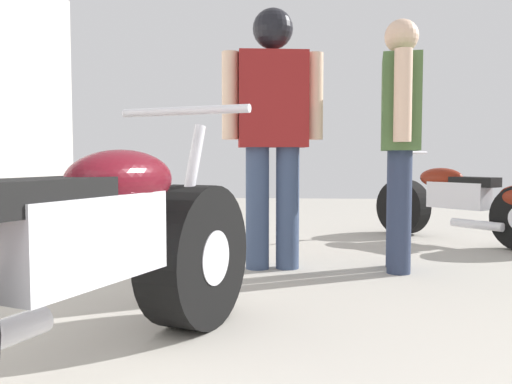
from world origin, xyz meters
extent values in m
plane|color=#A8A399|center=(0.00, 3.08, 0.00)|extent=(14.80, 14.80, 0.00)
cylinder|color=black|center=(-0.65, 2.52, 0.33)|extent=(0.44, 0.70, 0.66)
cylinder|color=silver|center=(-0.65, 2.52, 0.33)|extent=(0.31, 0.32, 0.25)
cube|color=silver|center=(-0.90, 1.81, 0.52)|extent=(0.46, 0.71, 0.29)
ellipsoid|color=#5B0F19|center=(-0.83, 2.02, 0.70)|extent=(0.44, 0.60, 0.23)
cube|color=black|center=(-0.97, 1.63, 0.67)|extent=(0.38, 0.55, 0.10)
cylinder|color=silver|center=(-0.66, 2.48, 0.64)|extent=(0.14, 0.26, 0.60)
cylinder|color=silver|center=(-0.67, 2.44, 1.00)|extent=(0.62, 0.26, 0.04)
cylinder|color=black|center=(0.94, 5.69, 0.28)|extent=(0.50, 0.54, 0.56)
cylinder|color=silver|center=(0.94, 5.69, 0.28)|extent=(0.28, 0.28, 0.21)
cube|color=silver|center=(1.35, 5.21, 0.44)|extent=(0.52, 0.56, 0.24)
ellipsoid|color=maroon|center=(1.23, 5.36, 0.59)|extent=(0.47, 0.49, 0.19)
cube|color=black|center=(1.46, 5.09, 0.57)|extent=(0.42, 0.44, 0.09)
cylinder|color=silver|center=(0.96, 5.67, 0.54)|extent=(0.18, 0.20, 0.51)
cylinder|color=silver|center=(0.99, 5.64, 0.84)|extent=(0.43, 0.38, 0.03)
cylinder|color=silver|center=(1.43, 4.93, 0.20)|extent=(0.37, 0.41, 0.08)
cylinder|color=#2D3851|center=(0.53, 3.77, 0.42)|extent=(0.18, 0.18, 0.84)
cylinder|color=#2D3851|center=(0.56, 3.97, 0.42)|extent=(0.18, 0.18, 0.84)
cube|color=#476638|center=(0.55, 3.87, 1.16)|extent=(0.31, 0.49, 0.64)
cylinder|color=beige|center=(0.51, 3.58, 1.18)|extent=(0.13, 0.13, 0.59)
cylinder|color=beige|center=(0.59, 4.15, 1.18)|extent=(0.13, 0.13, 0.59)
sphere|color=beige|center=(0.55, 3.87, 1.62)|extent=(0.23, 0.23, 0.23)
cylinder|color=#384766|center=(-0.23, 3.88, 0.43)|extent=(0.19, 0.19, 0.86)
cylinder|color=#384766|center=(-0.44, 3.85, 0.43)|extent=(0.19, 0.19, 0.86)
cube|color=maroon|center=(-0.33, 3.87, 1.19)|extent=(0.51, 0.32, 0.66)
cylinder|color=beige|center=(-0.04, 3.91, 1.22)|extent=(0.13, 0.13, 0.60)
cylinder|color=beige|center=(-0.63, 3.83, 1.22)|extent=(0.13, 0.13, 0.60)
sphere|color=black|center=(-0.33, 3.87, 1.66)|extent=(0.24, 0.24, 0.24)
sphere|color=black|center=(-0.33, 3.87, 1.68)|extent=(0.28, 0.28, 0.28)
camera|label=1|loc=(-0.19, 0.05, 0.79)|focal=38.02mm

